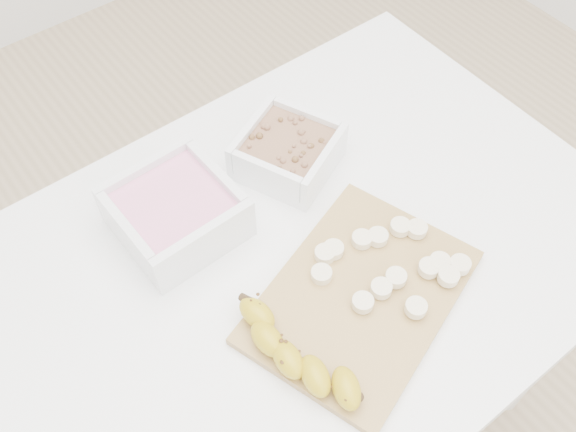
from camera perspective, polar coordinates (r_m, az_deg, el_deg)
ground at (r=1.65m, az=0.66°, el=-17.29°), size 3.50×3.50×0.00m
table at (r=1.05m, az=1.00°, el=-6.01°), size 1.00×0.70×0.75m
bowl_yogurt at (r=0.98m, az=-9.96°, el=0.39°), size 0.18×0.18×0.08m
bowl_granola at (r=1.05m, az=-0.02°, el=5.80°), size 0.19×0.19×0.07m
cutting_board at (r=0.93m, az=6.45°, el=-7.12°), size 0.38×0.33×0.01m
banana at (r=0.86m, az=1.01°, el=-12.32°), size 0.06×0.21×0.04m
banana_slices at (r=0.94m, az=9.15°, el=-4.16°), size 0.20×0.18×0.02m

